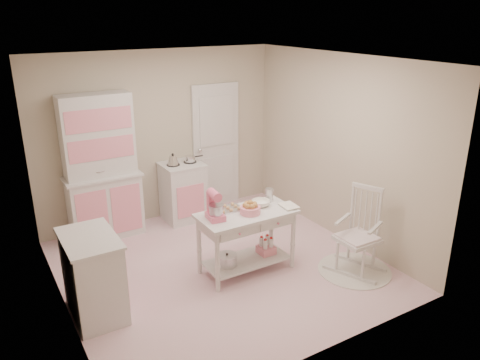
# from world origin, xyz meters

# --- Properties ---
(room_shell) EXTENTS (3.84, 3.84, 2.62)m
(room_shell) POSITION_xyz_m (0.00, 0.00, 1.65)
(room_shell) COLOR pink
(room_shell) RESTS_ON ground
(door) EXTENTS (0.82, 0.05, 2.04)m
(door) POSITION_xyz_m (0.95, 1.87, 1.02)
(door) COLOR silver
(door) RESTS_ON ground
(hutch) EXTENTS (1.06, 0.50, 2.08)m
(hutch) POSITION_xyz_m (-0.99, 1.66, 1.04)
(hutch) COLOR silver
(hutch) RESTS_ON ground
(stove) EXTENTS (0.62, 0.57, 0.92)m
(stove) POSITION_xyz_m (0.21, 1.61, 0.46)
(stove) COLOR silver
(stove) RESTS_ON ground
(base_cabinet) EXTENTS (0.54, 0.84, 0.92)m
(base_cabinet) POSITION_xyz_m (-1.63, -0.17, 0.46)
(base_cabinet) COLOR silver
(base_cabinet) RESTS_ON ground
(lace_rug) EXTENTS (0.92, 0.92, 0.01)m
(lace_rug) POSITION_xyz_m (1.41, -0.96, 0.01)
(lace_rug) COLOR white
(lace_rug) RESTS_ON ground
(rocking_chair) EXTENTS (0.72, 0.85, 1.10)m
(rocking_chair) POSITION_xyz_m (1.41, -0.96, 0.55)
(rocking_chair) COLOR silver
(rocking_chair) RESTS_ON ground
(work_table) EXTENTS (1.20, 0.60, 0.80)m
(work_table) POSITION_xyz_m (0.24, -0.24, 0.40)
(work_table) COLOR silver
(work_table) RESTS_ON ground
(stand_mixer) EXTENTS (0.23, 0.30, 0.34)m
(stand_mixer) POSITION_xyz_m (-0.18, -0.22, 0.97)
(stand_mixer) COLOR pink
(stand_mixer) RESTS_ON work_table
(cookie_tray) EXTENTS (0.34, 0.24, 0.02)m
(cookie_tray) POSITION_xyz_m (0.09, -0.06, 0.81)
(cookie_tray) COLOR silver
(cookie_tray) RESTS_ON work_table
(bread_basket) EXTENTS (0.25, 0.25, 0.09)m
(bread_basket) POSITION_xyz_m (0.26, -0.29, 0.85)
(bread_basket) COLOR pink
(bread_basket) RESTS_ON work_table
(mixing_bowl) EXTENTS (0.23, 0.23, 0.07)m
(mixing_bowl) POSITION_xyz_m (0.50, -0.16, 0.84)
(mixing_bowl) COLOR white
(mixing_bowl) RESTS_ON work_table
(metal_pitcher) EXTENTS (0.10, 0.10, 0.17)m
(metal_pitcher) POSITION_xyz_m (0.68, -0.08, 0.89)
(metal_pitcher) COLOR silver
(metal_pitcher) RESTS_ON work_table
(recipe_book) EXTENTS (0.21, 0.26, 0.02)m
(recipe_book) POSITION_xyz_m (0.69, -0.36, 0.81)
(recipe_book) COLOR white
(recipe_book) RESTS_ON work_table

